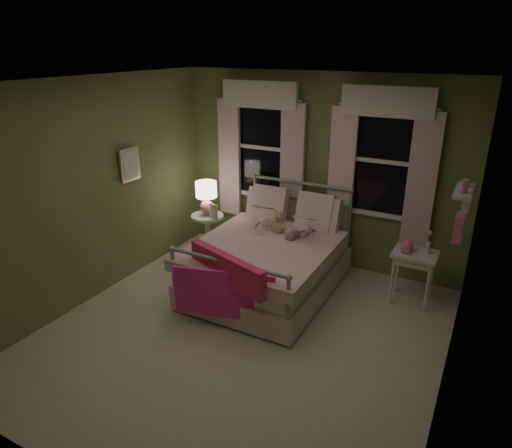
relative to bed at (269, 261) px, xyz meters
The scene contains 18 objects.
room_shell 1.39m from the bed, 79.33° to the right, with size 4.20×4.20×4.20m.
bed is the anchor object (origin of this frame).
pink_throw 1.05m from the bed, 90.00° to the right, with size 1.08×0.46×0.71m.
child_left 0.77m from the bed, 123.60° to the left, with size 0.29×0.19×0.79m, color #F7D1DD.
child_right 0.74m from the bed, 56.40° to the left, with size 0.34×0.27×0.70m, color #F7D1DD.
book_left 0.66m from the bed, 148.52° to the left, with size 0.20×0.27×0.03m, color beige.
book_right 0.63m from the bed, 31.48° to the left, with size 0.20×0.27×0.02m, color beige.
teddy_bear 0.49m from the bed, 90.00° to the left, with size 0.22×0.18×0.30m.
nightstand_left 1.26m from the bed, 161.30° to the left, with size 0.46×0.46×0.65m.
table_lamp 1.38m from the bed, 161.30° to the left, with size 0.30×0.30×0.47m.
book_nightstand 1.17m from the bed, 163.51° to the left, with size 0.16×0.22×0.02m, color beige.
nightstand_right 1.74m from the bed, 17.39° to the left, with size 0.50×0.40×0.64m.
pink_toy 1.66m from the bed, 18.27° to the left, with size 0.14×0.18×0.14m.
bud_vase 1.90m from the bed, 17.75° to the left, with size 0.06×0.06×0.28m.
window_left 1.72m from the bed, 123.27° to the left, with size 1.34×0.13×1.96m.
window_right 1.90m from the bed, 43.75° to the left, with size 1.34×0.13×1.96m.
wall_shelf 2.40m from the bed, ahead, with size 0.15×0.50×0.60m.
framed_picture 2.12m from the bed, 166.21° to the right, with size 0.03×0.32×0.42m.
Camera 1 is at (2.09, -3.57, 2.92)m, focal length 32.00 mm.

